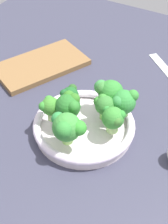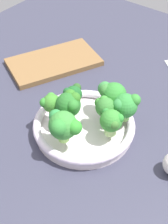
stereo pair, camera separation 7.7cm
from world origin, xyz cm
name	(u,v)px [view 2 (the right image)]	position (x,y,z in cm)	size (l,w,h in cm)	color
ground_plane	(96,129)	(0.00, 0.00, -1.25)	(130.00, 130.00, 2.50)	#38394B
bowl	(84,126)	(3.35, -1.13, 1.80)	(24.71, 24.71, 3.54)	white
broccoli_floret_0	(104,108)	(0.34, 2.38, 7.64)	(4.69, 5.22, 6.55)	#79B64D
broccoli_floret_1	(63,126)	(10.93, -1.01, 8.24)	(7.17, 8.42, 7.76)	#9DDA66
broccoli_floret_2	(51,103)	(6.62, -8.45, 7.57)	(4.78, 4.58, 6.39)	#A1CB74
broccoli_floret_3	(69,104)	(4.93, -4.27, 8.33)	(5.98, 6.40, 7.64)	#89B956
broccoli_floret_4	(74,94)	(-0.22, -7.08, 6.65)	(5.22, 4.26, 5.39)	#82BE54
broccoli_floret_5	(112,94)	(-4.51, 1.18, 7.98)	(6.20, 7.49, 7.46)	#97CB71
broccoli_floret_6	(112,122)	(2.71, 6.19, 7.33)	(5.17, 5.19, 6.56)	#9EC874
broccoli_floret_7	(125,106)	(-3.31, 5.83, 7.61)	(6.09, 5.96, 7.04)	#84C661
cutting_board	(54,62)	(-13.47, -25.90, 0.80)	(26.96, 15.10, 1.60)	brown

